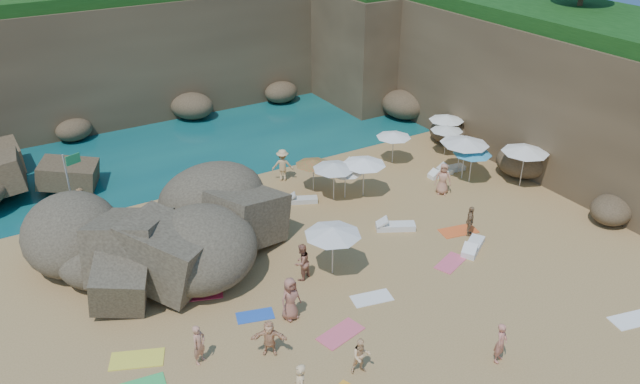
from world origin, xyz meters
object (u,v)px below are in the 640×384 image
flag_pole (72,183)px  rock_outcrop (159,258)px  parasol_1 (334,166)px  person_stand_3 (470,221)px  lounger_0 (357,163)px  parasol_0 (364,161)px  person_stand_5 (82,202)px  person_stand_1 (302,262)px  parasol_2 (394,135)px  person_stand_0 (199,344)px  person_stand_4 (443,179)px  person_stand_2 (283,165)px

flag_pole → rock_outcrop: bearing=-59.2°
parasol_1 → person_stand_3: (3.68, -6.49, -1.20)m
rock_outcrop → lounger_0: bearing=15.1°
parasol_1 → lounger_0: parasol_1 is taller
person_stand_3 → rock_outcrop: bearing=111.8°
flag_pole → lounger_0: (15.89, -0.60, -2.53)m
person_stand_3 → parasol_0: bearing=64.1°
person_stand_3 → person_stand_5: size_ratio=1.00×
flag_pole → parasol_1: bearing=-15.8°
parasol_0 → person_stand_1: size_ratio=1.37×
flag_pole → lounger_0: flag_pole is taller
parasol_2 → person_stand_0: 19.18m
flag_pole → person_stand_4: size_ratio=2.34×
parasol_0 → parasol_2: 4.72m
rock_outcrop → person_stand_0: 7.44m
rock_outcrop → parasol_0: parasol_0 is taller
lounger_0 → person_stand_5: bearing=170.0°
person_stand_4 → flag_pole: bearing=-158.4°
parasol_0 → person_stand_2: parasol_0 is taller
parasol_2 → person_stand_2: parasol_2 is taller
rock_outcrop → flag_pole: (-2.51, 4.21, 2.67)m
rock_outcrop → parasol_1: 10.12m
rock_outcrop → parasol_2: parasol_2 is taller
flag_pole → person_stand_2: 11.28m
person_stand_0 → person_stand_4: bearing=-11.5°
parasol_1 → person_stand_3: parasol_1 is taller
person_stand_3 → lounger_0: bearing=46.1°
parasol_2 → person_stand_3: (-1.84, -8.63, -1.04)m
rock_outcrop → person_stand_4: bearing=-6.7°
rock_outcrop → flag_pole: bearing=120.8°
rock_outcrop → person_stand_4: size_ratio=4.85×
parasol_1 → person_stand_4: bearing=-24.6°
parasol_2 → lounger_0: bearing=159.1°
person_stand_3 → person_stand_5: 19.45m
flag_pole → parasol_2: flag_pole is taller
parasol_2 → person_stand_1: size_ratio=1.22×
parasol_1 → person_stand_0: (-10.71, -8.05, -1.17)m
person_stand_2 → person_stand_4: bearing=167.4°
person_stand_2 → person_stand_1: bearing=95.8°
parasol_0 → person_stand_1: (-6.63, -4.99, -1.19)m
parasol_1 → parasol_2: 5.92m
flag_pole → parasol_2: 18.00m
flag_pole → person_stand_4: flag_pole is taller
parasol_1 → person_stand_3: bearing=-60.4°
flag_pole → parasol_1: 12.92m
person_stand_2 → person_stand_3: 11.08m
person_stand_4 → person_stand_5: bearing=-163.4°
rock_outcrop → person_stand_3: (13.58, -5.79, 0.78)m
parasol_0 → person_stand_3: parasol_0 is taller
parasol_2 → lounger_0: (-2.03, 0.78, -1.68)m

